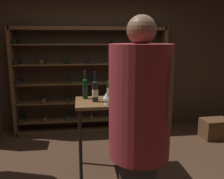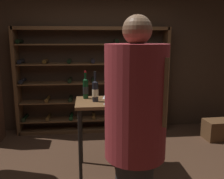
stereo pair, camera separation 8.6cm
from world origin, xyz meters
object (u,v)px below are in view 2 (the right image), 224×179
person_guest_khaki (135,128)px  wine_glass_stemmed_right (106,96)px  wine_rack (93,82)px  wine_crate (218,130)px  wine_bottle_green_slim (110,89)px  tasting_table (112,111)px  wine_bottle_amber_reserve (86,88)px  wine_bottle_red_label (95,91)px

person_guest_khaki → wine_glass_stemmed_right: 1.10m
wine_rack → wine_crate: 2.43m
wine_bottle_green_slim → tasting_table: bearing=-81.6°
wine_rack → wine_bottle_amber_reserve: wine_rack is taller
person_guest_khaki → wine_bottle_green_slim: person_guest_khaki is taller
tasting_table → wine_bottle_red_label: bearing=-175.0°
wine_crate → wine_glass_stemmed_right: wine_glass_stemmed_right is taller
wine_rack → wine_crate: bearing=-16.6°
wine_crate → wine_bottle_red_label: wine_bottle_red_label is taller
tasting_table → person_guest_khaki: (0.06, -1.26, 0.23)m
wine_bottle_green_slim → wine_rack: bearing=97.5°
wine_rack → wine_bottle_red_label: 1.56m
tasting_table → person_guest_khaki: bearing=-87.3°
wine_rack → wine_bottle_amber_reserve: (-0.14, -1.37, 0.16)m
person_guest_khaki → wine_crate: 3.02m
wine_bottle_amber_reserve → wine_glass_stemmed_right: bearing=-52.6°
wine_rack → tasting_table: (0.20, -1.53, -0.13)m
wine_bottle_green_slim → person_guest_khaki: bearing=-86.8°
wine_rack → person_guest_khaki: (0.26, -2.78, 0.10)m
wine_bottle_green_slim → wine_glass_stemmed_right: 0.29m
wine_bottle_amber_reserve → wine_bottle_green_slim: 0.33m
tasting_table → wine_bottle_green_slim: (-0.02, 0.11, 0.28)m
wine_rack → wine_bottle_amber_reserve: bearing=-95.8°
wine_bottle_red_label → wine_glass_stemmed_right: size_ratio=2.68×
wine_crate → wine_bottle_amber_reserve: size_ratio=1.28×
person_guest_khaki → wine_bottle_red_label: (-0.28, 1.24, 0.05)m
wine_bottle_red_label → wine_bottle_green_slim: wine_bottle_red_label is taller
tasting_table → wine_bottle_red_label: (-0.22, -0.02, 0.29)m
wine_bottle_red_label → wine_bottle_green_slim: bearing=32.8°
wine_bottle_red_label → wine_glass_stemmed_right: bearing=-50.1°
wine_rack → wine_glass_stemmed_right: size_ratio=19.67×
tasting_table → wine_crate: tasting_table is taller
wine_bottle_red_label → wine_bottle_green_slim: 0.24m
person_guest_khaki → wine_bottle_green_slim: bearing=135.8°
wine_crate → wine_glass_stemmed_right: size_ratio=3.30×
wine_glass_stemmed_right → wine_bottle_green_slim: bearing=75.2°
wine_crate → wine_glass_stemmed_right: bearing=-153.5°
wine_rack → person_guest_khaki: bearing=-84.6°
tasting_table → person_guest_khaki: person_guest_khaki is taller
person_guest_khaki → wine_bottle_red_label: size_ratio=5.02×
tasting_table → wine_glass_stemmed_right: size_ratio=6.76×
wine_rack → person_guest_khaki: size_ratio=1.46×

